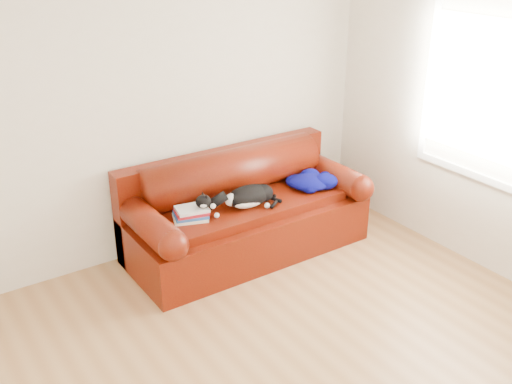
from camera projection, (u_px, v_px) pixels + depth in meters
The scene contains 7 objects.
ground at pixel (280, 375), 3.90m from camera, with size 4.50×4.50×0.00m, color olive.
room_shell at pixel (301, 127), 3.29m from camera, with size 4.52×4.02×2.61m.
sofa_base at pixel (247, 227), 5.30m from camera, with size 2.10×0.90×0.50m.
sofa_back at pixel (232, 186), 5.36m from camera, with size 2.10×1.01×0.88m.
book_stack at pixel (191, 214), 4.84m from camera, with size 0.33×0.29×0.10m.
cat at pixel (249, 197), 5.04m from camera, with size 0.60×0.32×0.22m.
blanket at pixel (311, 181), 5.42m from camera, with size 0.48×0.47×0.14m.
Camera 1 is at (-1.84, -2.45, 2.69)m, focal length 42.00 mm.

